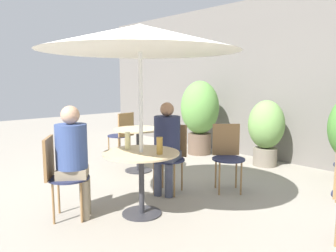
{
  "coord_description": "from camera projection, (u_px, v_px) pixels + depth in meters",
  "views": [
    {
      "loc": [
        2.93,
        -2.24,
        1.47
      ],
      "look_at": [
        0.19,
        0.33,
        0.95
      ],
      "focal_mm": 35.0,
      "sensor_mm": 36.0,
      "label": 1
    }
  ],
  "objects": [
    {
      "name": "ground_plane",
      "position": [
        137.0,
        207.0,
        3.84
      ],
      "size": [
        20.0,
        20.0,
        0.0
      ],
      "primitive_type": "plane",
      "color": "gray"
    },
    {
      "name": "storefront_wall",
      "position": [
        282.0,
        79.0,
        5.88
      ],
      "size": [
        10.0,
        0.06,
        3.0
      ],
      "color": "slate",
      "rests_on": "ground_plane"
    },
    {
      "name": "cafe_table_near",
      "position": [
        141.0,
        166.0,
        3.58
      ],
      "size": [
        0.83,
        0.83,
        0.7
      ],
      "color": "#2D2D33",
      "rests_on": "ground_plane"
    },
    {
      "name": "cafe_table_far",
      "position": [
        138.0,
        139.0,
        5.34
      ],
      "size": [
        0.78,
        0.78,
        0.7
      ],
      "color": "#2D2D33",
      "rests_on": "ground_plane"
    },
    {
      "name": "bistro_chair_0",
      "position": [
        171.0,
        151.0,
        4.38
      ],
      "size": [
        0.47,
        0.49,
        0.89
      ],
      "rotation": [
        0.0,
        0.0,
        0.43
      ],
      "color": "#232847",
      "rests_on": "ground_plane"
    },
    {
      "name": "bistro_chair_1",
      "position": [
        59.0,
        170.0,
        3.47
      ],
      "size": [
        0.49,
        0.5,
        0.89
      ],
      "rotation": [
        0.0,
        0.0,
        -3.76
      ],
      "color": "#232847",
      "rests_on": "ground_plane"
    },
    {
      "name": "bistro_chair_2",
      "position": [
        227.0,
        151.0,
        4.43
      ],
      "size": [
        0.5,
        0.5,
        0.89
      ],
      "rotation": [
        0.0,
        0.0,
        0.84
      ],
      "color": "#232847",
      "rests_on": "ground_plane"
    },
    {
      "name": "bistro_chair_4",
      "position": [
        123.0,
        132.0,
        6.11
      ],
      "size": [
        0.45,
        0.44,
        0.89
      ],
      "rotation": [
        0.0,
        0.0,
        4.83
      ],
      "color": "#232847",
      "rests_on": "ground_plane"
    },
    {
      "name": "seated_person_0",
      "position": [
        167.0,
        140.0,
        4.22
      ],
      "size": [
        0.4,
        0.41,
        1.2
      ],
      "rotation": [
        0.0,
        0.0,
        0.43
      ],
      "color": "#42475B",
      "rests_on": "ground_plane"
    },
    {
      "name": "seated_person_1",
      "position": [
        73.0,
        152.0,
        3.46
      ],
      "size": [
        0.41,
        0.42,
        1.22
      ],
      "rotation": [
        0.0,
        0.0,
        2.52
      ],
      "color": "gray",
      "rests_on": "ground_plane"
    },
    {
      "name": "beer_glass_0",
      "position": [
        127.0,
        141.0,
        3.69
      ],
      "size": [
        0.06,
        0.06,
        0.2
      ],
      "color": "beige",
      "rests_on": "cafe_table_near"
    },
    {
      "name": "beer_glass_1",
      "position": [
        160.0,
        146.0,
        3.45
      ],
      "size": [
        0.07,
        0.07,
        0.18
      ],
      "color": "#B28433",
      "rests_on": "cafe_table_near"
    },
    {
      "name": "potted_plant_0",
      "position": [
        200.0,
        112.0,
        6.57
      ],
      "size": [
        0.77,
        0.77,
        1.48
      ],
      "color": "brown",
      "rests_on": "ground_plane"
    },
    {
      "name": "potted_plant_1",
      "position": [
        266.0,
        129.0,
        5.66
      ],
      "size": [
        0.62,
        0.62,
        1.15
      ],
      "color": "slate",
      "rests_on": "ground_plane"
    },
    {
      "name": "umbrella",
      "position": [
        140.0,
        38.0,
        3.39
      ],
      "size": [
        2.1,
        2.1,
        2.05
      ],
      "color": "silver",
      "rests_on": "ground_plane"
    }
  ]
}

